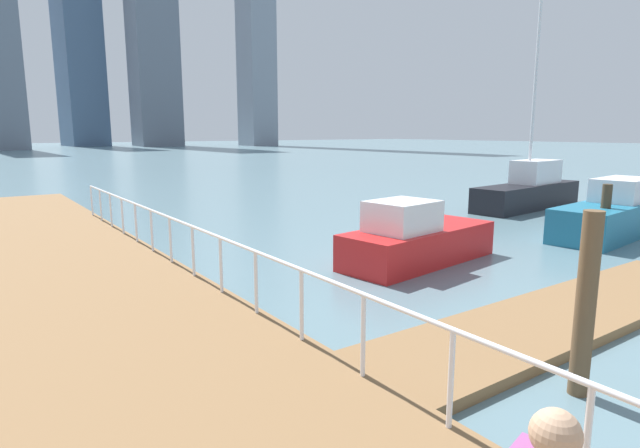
{
  "coord_description": "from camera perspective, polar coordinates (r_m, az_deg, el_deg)",
  "views": [
    {
      "loc": [
        -7.02,
        2.38,
        3.39
      ],
      "look_at": [
        -1.1,
        10.81,
        1.54
      ],
      "focal_mm": 29.07,
      "sensor_mm": 36.0,
      "label": 1
    }
  ],
  "objects": [
    {
      "name": "moored_boat_1",
      "position": [
        13.62,
        10.49,
        -1.7
      ],
      "size": [
        4.81,
        2.32,
        1.69
      ],
      "color": "red",
      "rests_on": "ground_plane"
    },
    {
      "name": "skyline_tower_4",
      "position": [
        134.64,
        -25.19,
        18.51
      ],
      "size": [
        8.64,
        13.37,
        49.94
      ],
      "primitive_type": "cube",
      "rotation": [
        0.0,
        0.0,
        0.05
      ],
      "color": "slate",
      "rests_on": "ground_plane"
    },
    {
      "name": "dock_piling_1",
      "position": [
        17.98,
        28.88,
        0.99
      ],
      "size": [
        0.28,
        0.28,
        1.81
      ],
      "primitive_type": "cylinder",
      "color": "#473826",
      "rests_on": "ground_plane"
    },
    {
      "name": "skyline_tower_5",
      "position": [
        129.06,
        -18.19,
        21.56
      ],
      "size": [
        10.19,
        14.44,
        59.69
      ],
      "primitive_type": "cube",
      "rotation": [
        0.0,
        0.0,
        -0.09
      ],
      "color": "slate",
      "rests_on": "ground_plane"
    },
    {
      "name": "ground_plane",
      "position": [
        19.27,
        -13.14,
        -0.2
      ],
      "size": [
        300.0,
        300.0,
        0.0
      ],
      "primitive_type": "plane",
      "color": "slate"
    },
    {
      "name": "dock_piling_2",
      "position": [
        7.46,
        27.19,
        -7.94
      ],
      "size": [
        0.25,
        0.25,
        2.43
      ],
      "primitive_type": "cylinder",
      "color": "brown",
      "rests_on": "ground_plane"
    },
    {
      "name": "moored_boat_4",
      "position": [
        24.84,
        22.02,
        3.47
      ],
      "size": [
        6.81,
        2.28,
        9.15
      ],
      "color": "black",
      "rests_on": "ground_plane"
    },
    {
      "name": "floating_dock",
      "position": [
        10.45,
        24.98,
        -9.2
      ],
      "size": [
        10.33,
        2.0,
        0.18
      ],
      "primitive_type": "cube",
      "color": "olive",
      "rests_on": "ground_plane"
    },
    {
      "name": "boardwalk_railing",
      "position": [
        7.44,
        -2.05,
        -6.79
      ],
      "size": [
        0.06,
        27.66,
        1.08
      ],
      "color": "white",
      "rests_on": "boardwalk"
    },
    {
      "name": "moored_boat_0",
      "position": [
        19.55,
        29.67,
        0.98
      ],
      "size": [
        6.09,
        2.39,
        1.84
      ],
      "color": "#1E6B8C",
      "rests_on": "ground_plane"
    }
  ]
}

